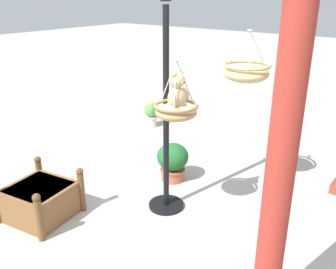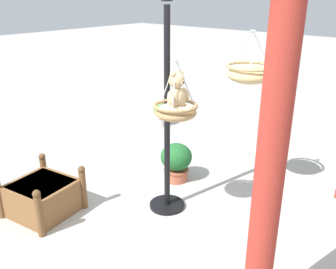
{
  "view_description": "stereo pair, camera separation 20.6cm",
  "coord_description": "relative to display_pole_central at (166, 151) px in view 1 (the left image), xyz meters",
  "views": [
    {
      "loc": [
        3.02,
        2.39,
        2.55
      ],
      "look_at": [
        -0.0,
        0.07,
        1.06
      ],
      "focal_mm": 39.54,
      "sensor_mm": 36.0,
      "label": 1
    },
    {
      "loc": [
        2.89,
        2.55,
        2.55
      ],
      "look_at": [
        -0.0,
        0.07,
        1.06
      ],
      "focal_mm": 39.54,
      "sensor_mm": 36.0,
      "label": 2
    }
  ],
  "objects": [
    {
      "name": "hanging_basket_with_teddy",
      "position": [
        0.15,
        0.25,
        0.59
      ],
      "size": [
        0.48,
        0.48,
        0.64
      ],
      "color": "#A37F51"
    },
    {
      "name": "teddy_bear",
      "position": [
        0.15,
        0.27,
        0.77
      ],
      "size": [
        0.3,
        0.27,
        0.43
      ],
      "color": "tan"
    },
    {
      "name": "potted_plant_fern_front",
      "position": [
        -2.15,
        -2.05,
        -0.51
      ],
      "size": [
        0.26,
        0.26,
        0.52
      ],
      "color": "beige",
      "rests_on": "ground"
    },
    {
      "name": "wooden_planter_box",
      "position": [
        1.08,
        -1.06,
        -0.55
      ],
      "size": [
        0.86,
        0.88,
        0.58
      ],
      "color": "brown",
      "rests_on": "ground"
    },
    {
      "name": "potted_plant_flowering_red",
      "position": [
        -0.62,
        -0.36,
        -0.47
      ],
      "size": [
        0.44,
        0.44,
        0.55
      ],
      "color": "#AD563D",
      "rests_on": "ground"
    },
    {
      "name": "hanging_basket_left_high",
      "position": [
        -0.82,
        0.56,
        0.88
      ],
      "size": [
        0.55,
        0.55,
        0.6
      ],
      "color": "tan"
    },
    {
      "name": "display_pole_central",
      "position": [
        0.0,
        0.0,
        0.0
      ],
      "size": [
        0.44,
        0.44,
        2.46
      ],
      "color": "black",
      "rests_on": "ground"
    },
    {
      "name": "ground_plane",
      "position": [
        0.16,
        0.08,
        -0.77
      ],
      "size": [
        40.0,
        40.0,
        0.0
      ],
      "primitive_type": "plane",
      "color": "#ADAAA3"
    },
    {
      "name": "greenhouse_pillar_right",
      "position": [
        0.89,
        1.69,
        0.67
      ],
      "size": [
        0.39,
        0.39,
        2.98
      ],
      "color": "#9E2D23",
      "rests_on": "ground"
    }
  ]
}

